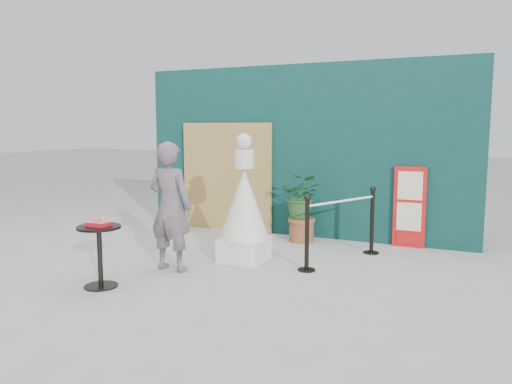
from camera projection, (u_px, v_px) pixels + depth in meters
name	position (u px, v px, depth m)	size (l,w,h in m)	color
ground	(216.00, 283.00, 6.17)	(60.00, 60.00, 0.00)	#ADAAA5
back_wall	(302.00, 151.00, 8.82)	(6.00, 0.30, 3.00)	#0B322C
bamboo_fence	(227.00, 177.00, 9.27)	(1.80, 0.08, 2.00)	tan
woman	(170.00, 207.00, 6.65)	(0.63, 0.42, 1.74)	slate
menu_board	(410.00, 207.00, 7.97)	(0.50, 0.07, 1.30)	red
statue	(244.00, 210.00, 7.13)	(0.72, 0.72, 1.83)	white
cafe_table	(100.00, 247.00, 5.98)	(0.52, 0.52, 0.75)	black
food_basket	(99.00, 223.00, 5.94)	(0.26, 0.19, 0.11)	red
planter	(302.00, 202.00, 8.35)	(0.68, 0.59, 1.15)	brown
stanchion_barrier	(342.00, 228.00, 7.12)	(0.84, 1.54, 1.03)	black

